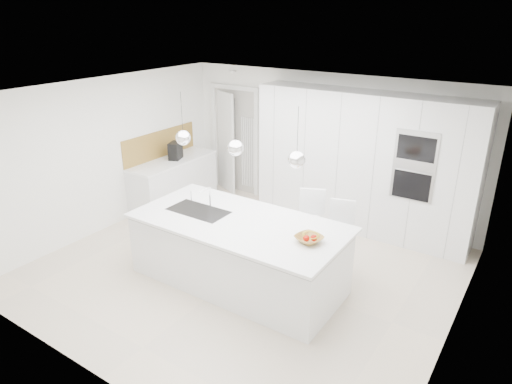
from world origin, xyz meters
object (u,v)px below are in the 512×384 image
Objects in this scene: espresso_machine at (175,151)px; bar_stool_left at (306,230)px; fruit_bowl at (309,239)px; island_base at (237,254)px; bar_stool_right at (336,240)px.

espresso_machine reaches higher than bar_stool_left.
bar_stool_left reaches higher than fruit_bowl.
island_base is 8.88× the size of fruit_bowl.
bar_stool_left is (3.09, -0.67, -0.49)m from espresso_machine.
espresso_machine is at bearing 143.20° from bar_stool_left.
island_base is 3.04m from espresso_machine.
fruit_bowl is (1.03, 0.04, 0.51)m from island_base.
fruit_bowl is 3.88m from espresso_machine.
bar_stool_left is 0.46m from bar_stool_right.
bar_stool_right is at bearing 90.68° from fruit_bowl.
bar_stool_right is (1.02, 0.89, 0.11)m from island_base.
bar_stool_left is at bearing 118.74° from fruit_bowl.
island_base is 1.07m from bar_stool_left.
bar_stool_left reaches higher than island_base.
bar_stool_right is (3.55, -0.68, -0.51)m from espresso_machine.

